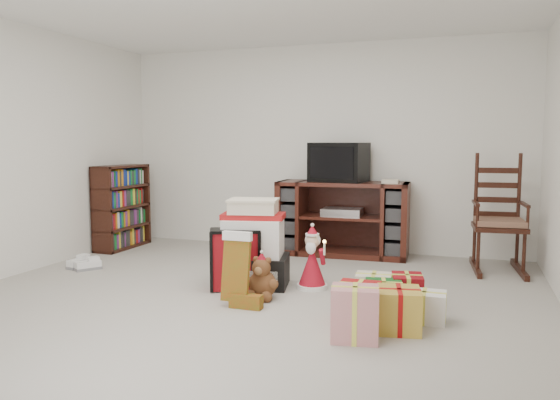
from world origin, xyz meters
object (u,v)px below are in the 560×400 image
object	(u,v)px
red_suitcase	(235,259)
mrs_claus_figurine	(251,253)
gift_pile	(254,249)
sneaker_pair	(84,264)
teddy_bear	(262,280)
bookshelf	(122,208)
santa_figurine	(312,264)
rocking_chair	(499,229)
tv_stand	(342,218)
gift_cluster	(388,300)
crt_television	(339,162)

from	to	relation	value
red_suitcase	mrs_claus_figurine	size ratio (longest dim) A/B	1.01
gift_pile	sneaker_pair	bearing A→B (deg)	166.66
teddy_bear	red_suitcase	bearing A→B (deg)	150.82
bookshelf	gift_pile	world-z (taller)	bookshelf
bookshelf	sneaker_pair	distance (m)	1.24
teddy_bear	santa_figurine	distance (m)	0.55
rocking_chair	tv_stand	bearing A→B (deg)	167.53
rocking_chair	mrs_claus_figurine	world-z (taller)	rocking_chair
gift_pile	mrs_claus_figurine	size ratio (longest dim) A/B	1.24
rocking_chair	gift_cluster	xyz separation A→B (m)	(-0.86, -1.95, -0.29)
crt_television	santa_figurine	bearing A→B (deg)	-76.65
red_suitcase	sneaker_pair	bearing A→B (deg)	148.31
tv_stand	rocking_chair	world-z (taller)	rocking_chair
red_suitcase	mrs_claus_figurine	world-z (taller)	red_suitcase
mrs_claus_figurine	crt_television	distance (m)	1.70
sneaker_pair	santa_figurine	bearing A→B (deg)	20.17
bookshelf	red_suitcase	world-z (taller)	bookshelf
rocking_chair	sneaker_pair	xyz separation A→B (m)	(-4.10, -1.36, -0.38)
santa_figurine	tv_stand	bearing A→B (deg)	92.39
bookshelf	rocking_chair	bearing A→B (deg)	3.21
bookshelf	teddy_bear	size ratio (longest dim) A/B	2.94
sneaker_pair	gift_pile	bearing A→B (deg)	17.86
tv_stand	teddy_bear	bearing A→B (deg)	-99.40
santa_figurine	gift_cluster	bearing A→B (deg)	-39.07
tv_stand	bookshelf	xyz separation A→B (m)	(-2.70, -0.47, 0.07)
gift_pile	santa_figurine	distance (m)	0.56
bookshelf	teddy_bear	xyz separation A→B (m)	(2.45, -1.52, -0.34)
mrs_claus_figurine	bookshelf	bearing A→B (deg)	156.64
gift_pile	red_suitcase	size ratio (longest dim) A/B	1.22
rocking_chair	teddy_bear	xyz separation A→B (m)	(-1.94, -1.77, -0.27)
teddy_bear	mrs_claus_figurine	xyz separation A→B (m)	(-0.35, 0.62, 0.09)
tv_stand	gift_cluster	xyz separation A→B (m)	(0.83, -2.17, -0.29)
gift_cluster	crt_television	bearing A→B (deg)	112.21
gift_pile	red_suitcase	world-z (taller)	gift_pile
mrs_claus_figurine	gift_cluster	world-z (taller)	mrs_claus_figurine
rocking_chair	sneaker_pair	world-z (taller)	rocking_chair
rocking_chair	crt_television	world-z (taller)	crt_television
red_suitcase	crt_television	size ratio (longest dim) A/B	0.95
crt_television	mrs_claus_figurine	bearing A→B (deg)	-102.95
santa_figurine	sneaker_pair	size ratio (longest dim) A/B	1.59
bookshelf	crt_television	bearing A→B (deg)	9.88
mrs_claus_figurine	crt_television	bearing A→B (deg)	67.91
gift_pile	crt_television	size ratio (longest dim) A/B	1.16
crt_television	sneaker_pair	bearing A→B (deg)	-137.15
gift_cluster	teddy_bear	bearing A→B (deg)	170.55
sneaker_pair	gift_cluster	size ratio (longest dim) A/B	0.31
mrs_claus_figurine	crt_television	size ratio (longest dim) A/B	0.93
teddy_bear	sneaker_pair	xyz separation A→B (m)	(-2.16, 0.41, -0.11)
bookshelf	gift_cluster	xyz separation A→B (m)	(3.54, -1.70, -0.36)
santa_figurine	crt_television	distance (m)	1.77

